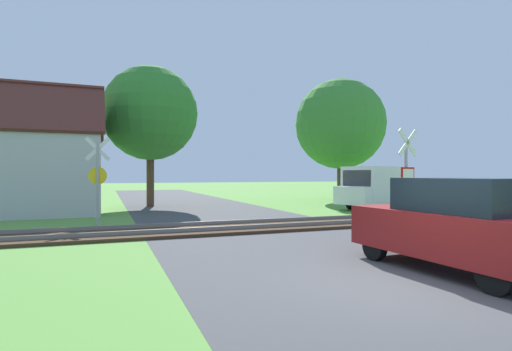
{
  "coord_description": "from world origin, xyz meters",
  "views": [
    {
      "loc": [
        -4.71,
        -5.19,
        1.86
      ],
      "look_at": [
        0.5,
        8.58,
        1.8
      ],
      "focal_mm": 28.0,
      "sensor_mm": 36.0,
      "label": 1
    }
  ],
  "objects_px": {
    "tree_far": "(340,124)",
    "mail_truck": "(377,186)",
    "crossing_sign_far": "(98,174)",
    "house": "(12,170)",
    "tree_center": "(150,114)",
    "stop_sign_near": "(407,176)",
    "parked_car": "(454,225)"
  },
  "relations": [
    {
      "from": "crossing_sign_far",
      "to": "stop_sign_near",
      "type": "bearing_deg",
      "value": -29.22
    },
    {
      "from": "crossing_sign_far",
      "to": "mail_truck",
      "type": "height_order",
      "value": "crossing_sign_far"
    },
    {
      "from": "house",
      "to": "tree_far",
      "type": "xyz_separation_m",
      "value": [
        19.48,
        3.29,
        3.31
      ]
    },
    {
      "from": "house",
      "to": "parked_car",
      "type": "distance_m",
      "value": 18.29
    },
    {
      "from": "crossing_sign_far",
      "to": "house",
      "type": "height_order",
      "value": "house"
    },
    {
      "from": "tree_center",
      "to": "parked_car",
      "type": "bearing_deg",
      "value": -78.03
    },
    {
      "from": "mail_truck",
      "to": "parked_car",
      "type": "xyz_separation_m",
      "value": [
        -7.3,
        -11.8,
        -0.34
      ]
    },
    {
      "from": "stop_sign_near",
      "to": "mail_truck",
      "type": "distance_m",
      "value": 8.82
    },
    {
      "from": "house",
      "to": "parked_car",
      "type": "bearing_deg",
      "value": -57.18
    },
    {
      "from": "mail_truck",
      "to": "tree_center",
      "type": "bearing_deg",
      "value": 39.07
    },
    {
      "from": "tree_far",
      "to": "mail_truck",
      "type": "height_order",
      "value": "tree_far"
    },
    {
      "from": "stop_sign_near",
      "to": "crossing_sign_far",
      "type": "bearing_deg",
      "value": -41.3
    },
    {
      "from": "crossing_sign_far",
      "to": "mail_truck",
      "type": "relative_size",
      "value": 0.61
    },
    {
      "from": "stop_sign_near",
      "to": "house",
      "type": "relative_size",
      "value": 0.41
    },
    {
      "from": "crossing_sign_far",
      "to": "tree_far",
      "type": "xyz_separation_m",
      "value": [
        15.77,
        8.6,
        3.52
      ]
    },
    {
      "from": "house",
      "to": "mail_truck",
      "type": "relative_size",
      "value": 1.53
    },
    {
      "from": "tree_center",
      "to": "tree_far",
      "type": "height_order",
      "value": "tree_far"
    },
    {
      "from": "crossing_sign_far",
      "to": "parked_car",
      "type": "bearing_deg",
      "value": -54.71
    },
    {
      "from": "house",
      "to": "tree_far",
      "type": "relative_size",
      "value": 0.94
    },
    {
      "from": "parked_car",
      "to": "stop_sign_near",
      "type": "bearing_deg",
      "value": 54.76
    },
    {
      "from": "house",
      "to": "stop_sign_near",
      "type": "bearing_deg",
      "value": -41.24
    },
    {
      "from": "crossing_sign_far",
      "to": "house",
      "type": "xyz_separation_m",
      "value": [
        -3.71,
        5.31,
        0.21
      ]
    },
    {
      "from": "tree_center",
      "to": "parked_car",
      "type": "height_order",
      "value": "tree_center"
    },
    {
      "from": "tree_center",
      "to": "mail_truck",
      "type": "xyz_separation_m",
      "value": [
        11.08,
        -6.02,
        -4.09
      ]
    },
    {
      "from": "mail_truck",
      "to": "stop_sign_near",
      "type": "bearing_deg",
      "value": 125.92
    },
    {
      "from": "tree_center",
      "to": "parked_car",
      "type": "xyz_separation_m",
      "value": [
        3.78,
        -17.82,
        -4.44
      ]
    },
    {
      "from": "crossing_sign_far",
      "to": "house",
      "type": "bearing_deg",
      "value": 126.96
    },
    {
      "from": "crossing_sign_far",
      "to": "tree_far",
      "type": "relative_size",
      "value": 0.38
    },
    {
      "from": "house",
      "to": "mail_truck",
      "type": "height_order",
      "value": "house"
    },
    {
      "from": "stop_sign_near",
      "to": "tree_center",
      "type": "height_order",
      "value": "tree_center"
    },
    {
      "from": "tree_center",
      "to": "tree_far",
      "type": "bearing_deg",
      "value": 2.7
    },
    {
      "from": "tree_far",
      "to": "stop_sign_near",
      "type": "bearing_deg",
      "value": -115.14
    }
  ]
}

